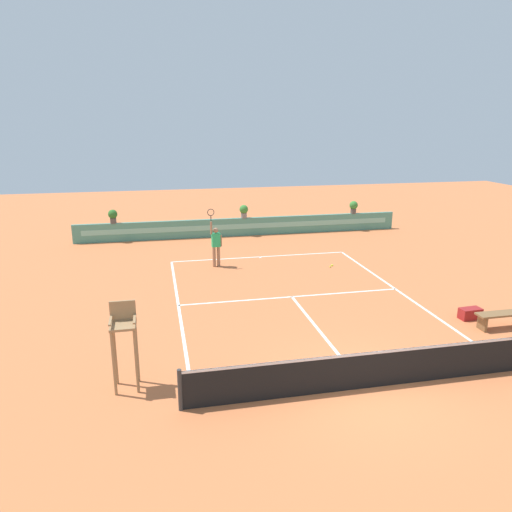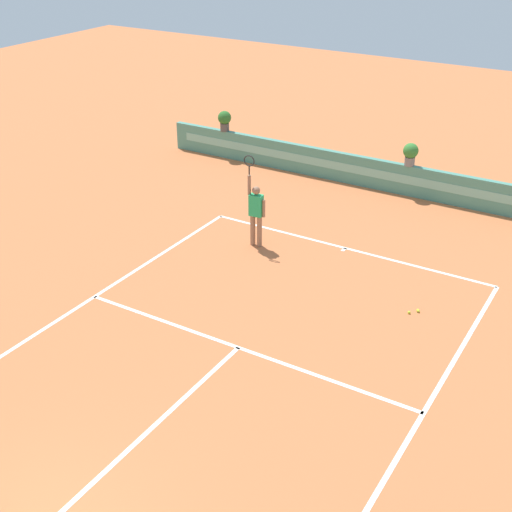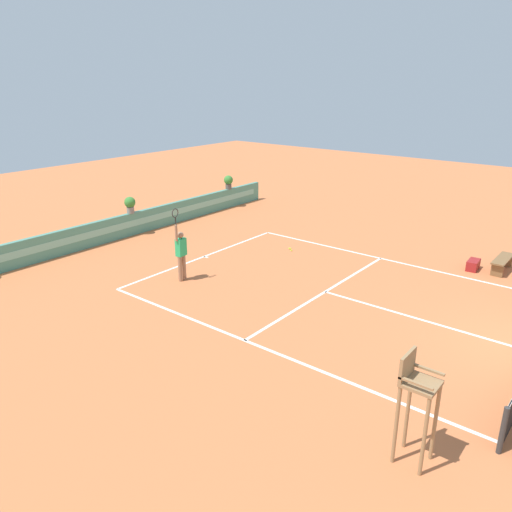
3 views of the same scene
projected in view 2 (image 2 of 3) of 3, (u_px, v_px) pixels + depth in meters
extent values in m
plane|color=#C66B3D|center=(228.00, 357.00, 14.62)|extent=(60.00, 60.00, 0.00)
cube|color=white|center=(345.00, 248.00, 19.09)|extent=(8.22, 0.10, 0.01)
cube|color=white|center=(238.00, 348.00, 14.92)|extent=(8.22, 0.10, 0.01)
cube|color=white|center=(143.00, 436.00, 12.50)|extent=(0.10, 6.40, 0.01)
cube|color=white|center=(81.00, 305.00, 16.46)|extent=(0.10, 11.89, 0.01)
cube|color=white|center=(415.00, 427.00, 12.70)|extent=(0.10, 11.89, 0.01)
cube|color=white|center=(344.00, 249.00, 19.01)|extent=(0.10, 0.20, 0.01)
cube|color=#4C8E7A|center=(405.00, 180.00, 22.27)|extent=(18.00, 0.20, 1.00)
cube|color=#7ABCA8|center=(404.00, 179.00, 22.17)|extent=(17.10, 0.01, 0.28)
cylinder|color=#9E7051|center=(259.00, 231.00, 19.01)|extent=(0.14, 0.14, 0.90)
cylinder|color=#9E7051|center=(253.00, 230.00, 19.09)|extent=(0.14, 0.14, 0.90)
cube|color=#28B266|center=(256.00, 205.00, 18.70)|extent=(0.38, 0.26, 0.60)
sphere|color=#9E7051|center=(256.00, 190.00, 18.50)|extent=(0.22, 0.22, 0.22)
cylinder|color=#9E7051|center=(249.00, 185.00, 18.52)|extent=(0.09, 0.09, 0.55)
cylinder|color=black|center=(249.00, 170.00, 18.32)|extent=(0.04, 0.04, 0.24)
torus|color=#262626|center=(249.00, 161.00, 18.20)|extent=(0.31, 0.07, 0.31)
cylinder|color=#9E7051|center=(264.00, 208.00, 18.64)|extent=(0.09, 0.09, 0.50)
sphere|color=#CCE033|center=(409.00, 312.00, 16.12)|extent=(0.07, 0.07, 0.07)
sphere|color=#CCE033|center=(418.00, 310.00, 16.20)|extent=(0.07, 0.07, 0.07)
sphere|color=#CCE033|center=(418.00, 311.00, 16.17)|extent=(0.07, 0.07, 0.07)
cylinder|color=gray|center=(410.00, 161.00, 21.94)|extent=(0.32, 0.32, 0.28)
sphere|color=#387F33|center=(411.00, 151.00, 21.78)|extent=(0.48, 0.48, 0.48)
cylinder|color=#514C47|center=(225.00, 127.00, 25.13)|extent=(0.32, 0.32, 0.28)
sphere|color=#2D6B28|center=(225.00, 118.00, 24.97)|extent=(0.48, 0.48, 0.48)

